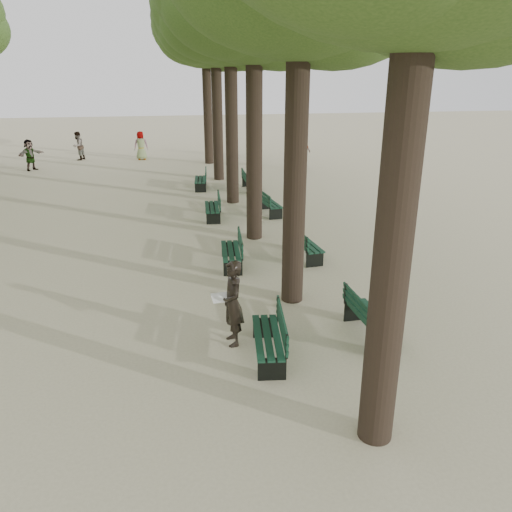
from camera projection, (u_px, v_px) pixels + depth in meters
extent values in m
plane|color=#C2BA93|center=(255.00, 373.00, 9.27)|extent=(120.00, 120.00, 0.00)
cylinder|color=#33261C|center=(398.00, 198.00, 6.40)|extent=(0.52, 0.52, 7.50)
cylinder|color=#33261C|center=(296.00, 145.00, 11.00)|extent=(0.52, 0.52, 7.50)
cylinder|color=#33261C|center=(254.00, 124.00, 15.61)|extent=(0.52, 0.52, 7.50)
cylinder|color=#33261C|center=(231.00, 112.00, 20.22)|extent=(0.52, 0.52, 7.50)
ellipsoid|color=#2E4D1A|center=(230.00, 4.00, 18.85)|extent=(6.00, 6.00, 4.50)
cylinder|color=#33261C|center=(217.00, 105.00, 24.83)|extent=(0.52, 0.52, 7.50)
ellipsoid|color=#2E4D1A|center=(215.00, 17.00, 23.46)|extent=(6.00, 6.00, 4.50)
cylinder|color=#33261C|center=(207.00, 100.00, 29.43)|extent=(0.52, 0.52, 7.50)
ellipsoid|color=#2E4D1A|center=(205.00, 26.00, 28.07)|extent=(6.00, 6.00, 4.50)
cube|color=black|center=(267.00, 347.00, 9.73)|extent=(0.75, 1.85, 0.45)
cube|color=black|center=(267.00, 337.00, 9.65)|extent=(0.77, 1.85, 0.04)
cube|color=black|center=(282.00, 324.00, 9.57)|extent=(0.27, 1.79, 0.40)
cube|color=black|center=(231.00, 258.00, 14.37)|extent=(0.69, 1.84, 0.45)
cube|color=black|center=(231.00, 251.00, 14.30)|extent=(0.71, 1.84, 0.04)
cube|color=black|center=(240.00, 242.00, 14.23)|extent=(0.21, 1.80, 0.40)
cube|color=black|center=(212.00, 213.00, 19.03)|extent=(0.65, 1.83, 0.45)
cube|color=black|center=(212.00, 207.00, 18.96)|extent=(0.67, 1.83, 0.04)
cube|color=black|center=(219.00, 200.00, 18.89)|extent=(0.17, 1.80, 0.40)
cube|color=black|center=(200.00, 184.00, 23.91)|extent=(0.70, 1.84, 0.45)
cube|color=black|center=(200.00, 179.00, 23.83)|extent=(0.72, 1.85, 0.04)
cube|color=black|center=(206.00, 174.00, 23.76)|extent=(0.22, 1.79, 0.40)
cube|color=black|center=(371.00, 327.00, 10.47)|extent=(0.56, 1.81, 0.45)
cube|color=black|center=(372.00, 318.00, 10.40)|extent=(0.58, 1.81, 0.04)
cube|color=black|center=(360.00, 307.00, 10.25)|extent=(0.08, 1.80, 0.40)
cube|color=black|center=(305.00, 250.00, 14.99)|extent=(0.68, 1.84, 0.45)
cube|color=black|center=(306.00, 243.00, 14.92)|extent=(0.70, 1.84, 0.04)
cube|color=black|center=(297.00, 236.00, 14.75)|extent=(0.20, 1.80, 0.40)
cube|color=black|center=(270.00, 209.00, 19.61)|extent=(0.71, 1.85, 0.45)
cube|color=black|center=(270.00, 203.00, 19.54)|extent=(0.73, 1.85, 0.04)
cube|color=black|center=(263.00, 197.00, 19.37)|extent=(0.23, 1.79, 0.40)
cube|color=black|center=(250.00, 185.00, 23.63)|extent=(0.58, 1.82, 0.45)
cube|color=black|center=(250.00, 181.00, 23.55)|extent=(0.60, 1.82, 0.04)
cube|color=black|center=(244.00, 175.00, 23.42)|extent=(0.10, 1.80, 0.40)
imported|color=black|center=(233.00, 303.00, 10.02)|extent=(0.44, 0.75, 1.80)
cube|color=white|center=(220.00, 298.00, 9.92)|extent=(0.37, 0.29, 0.12)
imported|color=#262628|center=(30.00, 155.00, 28.21)|extent=(1.31, 1.46, 1.74)
imported|color=#262628|center=(141.00, 145.00, 31.69)|extent=(0.89, 0.41, 1.78)
imported|color=#262628|center=(302.00, 152.00, 28.56)|extent=(1.17, 0.68, 1.90)
imported|color=#262628|center=(232.00, 144.00, 33.37)|extent=(0.42, 1.04, 1.56)
imported|color=#262628|center=(78.00, 146.00, 31.55)|extent=(0.68, 0.93, 1.77)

